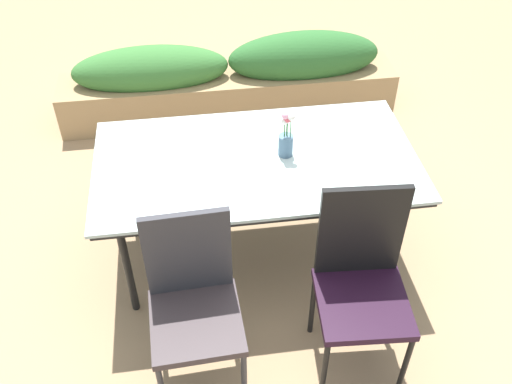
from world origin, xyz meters
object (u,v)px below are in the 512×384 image
(dining_table, at_px, (256,166))
(flower_vase, at_px, (286,137))
(planter_box, at_px, (231,80))
(chair_near_left, at_px, (193,298))
(chair_near_right, at_px, (361,276))

(dining_table, bearing_deg, flower_vase, 5.30)
(dining_table, xyz_separation_m, flower_vase, (0.16, 0.02, 0.16))
(dining_table, distance_m, planter_box, 1.61)
(chair_near_left, distance_m, planter_box, 2.36)
(chair_near_right, height_order, planter_box, chair_near_right)
(chair_near_right, relative_size, chair_near_left, 1.04)
(chair_near_left, bearing_deg, dining_table, -120.13)
(flower_vase, xyz_separation_m, planter_box, (-0.15, 1.55, -0.55))
(chair_near_left, xyz_separation_m, flower_vase, (0.56, 0.76, 0.30))
(planter_box, bearing_deg, flower_vase, -84.48)
(chair_near_left, distance_m, flower_vase, 0.99)
(dining_table, distance_m, chair_near_right, 0.85)
(chair_near_right, bearing_deg, dining_table, -57.77)
(chair_near_right, xyz_separation_m, flower_vase, (-0.23, 0.76, 0.28))
(chair_near_right, xyz_separation_m, chair_near_left, (-0.79, -0.01, -0.01))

